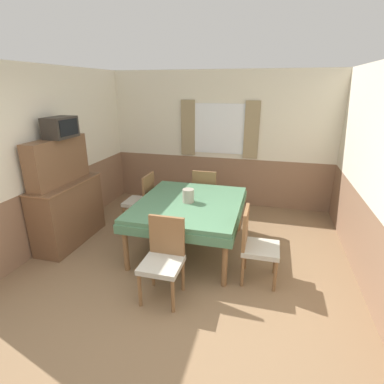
% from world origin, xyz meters
% --- Properties ---
extents(ground_plane, '(16.00, 16.00, 0.00)m').
position_xyz_m(ground_plane, '(0.00, 0.00, 0.00)').
color(ground_plane, '#846647').
extents(wall_back, '(4.74, 0.09, 2.60)m').
position_xyz_m(wall_back, '(-0.00, 3.68, 1.31)').
color(wall_back, silver).
rests_on(wall_back, ground_plane).
extents(wall_left, '(0.05, 4.06, 2.60)m').
position_xyz_m(wall_left, '(-2.19, 1.83, 1.30)').
color(wall_left, silver).
rests_on(wall_left, ground_plane).
extents(wall_right, '(0.05, 4.06, 2.60)m').
position_xyz_m(wall_right, '(2.19, 1.83, 1.30)').
color(wall_right, silver).
rests_on(wall_right, ground_plane).
extents(dining_table, '(1.48, 1.72, 0.75)m').
position_xyz_m(dining_table, '(-0.08, 1.69, 0.65)').
color(dining_table, '#4C7A56').
rests_on(dining_table, ground_plane).
extents(chair_head_window, '(0.44, 0.44, 0.94)m').
position_xyz_m(chair_head_window, '(-0.08, 2.78, 0.50)').
color(chair_head_window, brown).
rests_on(chair_head_window, ground_plane).
extents(chair_left_far, '(0.44, 0.44, 0.94)m').
position_xyz_m(chair_left_far, '(-1.06, 2.21, 0.50)').
color(chair_left_far, brown).
rests_on(chair_left_far, ground_plane).
extents(chair_head_near, '(0.44, 0.44, 0.94)m').
position_xyz_m(chair_head_near, '(-0.08, 0.59, 0.50)').
color(chair_head_near, brown).
rests_on(chair_head_near, ground_plane).
extents(chair_right_near, '(0.44, 0.44, 0.94)m').
position_xyz_m(chair_right_near, '(0.90, 1.16, 0.50)').
color(chair_right_near, brown).
rests_on(chair_right_near, ground_plane).
extents(sideboard, '(0.46, 1.24, 1.61)m').
position_xyz_m(sideboard, '(-1.94, 1.44, 0.68)').
color(sideboard, brown).
rests_on(sideboard, ground_plane).
extents(tv, '(0.29, 0.48, 0.29)m').
position_xyz_m(tv, '(-1.91, 1.51, 1.75)').
color(tv, '#2D2823').
rests_on(tv, sideboard).
extents(vase, '(0.16, 0.16, 0.19)m').
position_xyz_m(vase, '(-0.09, 1.67, 0.84)').
color(vase, '#A39989').
rests_on(vase, dining_table).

